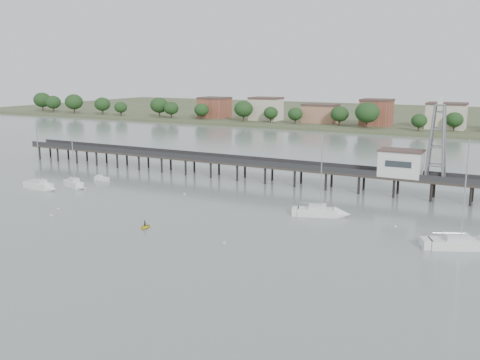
# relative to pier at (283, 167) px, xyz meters

# --- Properties ---
(ground_plane) EXTENTS (500.00, 500.00, 0.00)m
(ground_plane) POSITION_rel_pier_xyz_m (0.00, -60.00, -3.79)
(ground_plane) COLOR slate
(ground_plane) RESTS_ON ground
(pier) EXTENTS (150.00, 5.00, 5.50)m
(pier) POSITION_rel_pier_xyz_m (0.00, 0.00, 0.00)
(pier) COLOR #2D2823
(pier) RESTS_ON ground
(pier_building) EXTENTS (8.40, 5.40, 5.30)m
(pier_building) POSITION_rel_pier_xyz_m (25.00, 0.00, 2.87)
(pier_building) COLOR silver
(pier_building) RESTS_ON ground
(lattice_tower) EXTENTS (3.20, 3.20, 15.50)m
(lattice_tower) POSITION_rel_pier_xyz_m (31.50, 0.00, 7.31)
(lattice_tower) COLOR slate
(lattice_tower) RESTS_ON ground
(sailboat_d) EXTENTS (10.32, 6.75, 16.35)m
(sailboat_d) POSITION_rel_pier_xyz_m (40.44, -27.82, -3.17)
(sailboat_d) COLOR white
(sailboat_d) RESTS_ON ground
(sailboat_b) EXTENTS (6.84, 3.75, 11.02)m
(sailboat_b) POSITION_rel_pier_xyz_m (-37.11, -24.52, -3.14)
(sailboat_b) COLOR white
(sailboat_b) RESTS_ON ground
(sailboat_a) EXTENTS (8.59, 3.09, 13.91)m
(sailboat_a) POSITION_rel_pier_xyz_m (-42.03, -28.83, -3.16)
(sailboat_a) COLOR white
(sailboat_a) RESTS_ON ground
(sailboat_c) EXTENTS (9.39, 5.38, 14.83)m
(sailboat_c) POSITION_rel_pier_xyz_m (17.14, -21.06, -3.16)
(sailboat_c) COLOR white
(sailboat_c) RESTS_ON ground
(white_tender) EXTENTS (3.44, 1.55, 1.32)m
(white_tender) POSITION_rel_pier_xyz_m (-37.87, -15.92, -3.39)
(white_tender) COLOR white
(white_tender) RESTS_ON ground
(yellow_dinghy) EXTENTS (1.79, 0.98, 2.41)m
(yellow_dinghy) POSITION_rel_pier_xyz_m (-6.02, -41.14, -3.79)
(yellow_dinghy) COLOR yellow
(yellow_dinghy) RESTS_ON ground
(dinghy_occupant) EXTENTS (0.55, 1.08, 0.25)m
(dinghy_occupant) POSITION_rel_pier_xyz_m (-6.02, -41.14, -3.79)
(dinghy_occupant) COLOR black
(dinghy_occupant) RESTS_ON ground
(mooring_buoys) EXTENTS (83.14, 24.62, 0.39)m
(mooring_buoys) POSITION_rel_pier_xyz_m (-2.05, -32.59, -3.71)
(mooring_buoys) COLOR beige
(mooring_buoys) RESTS_ON ground
(far_shore) EXTENTS (500.00, 170.00, 10.40)m
(far_shore) POSITION_rel_pier_xyz_m (0.36, 179.58, -2.85)
(far_shore) COLOR #475133
(far_shore) RESTS_ON ground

